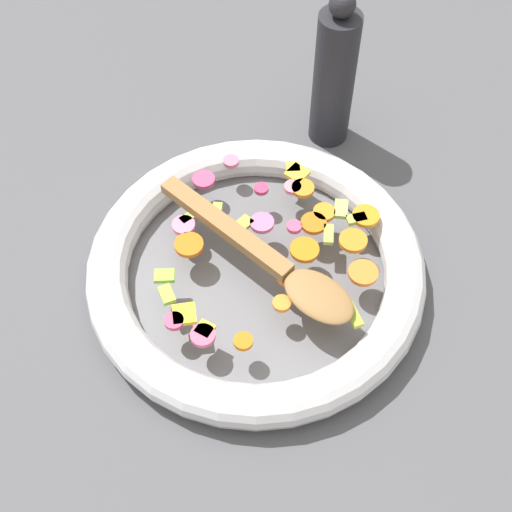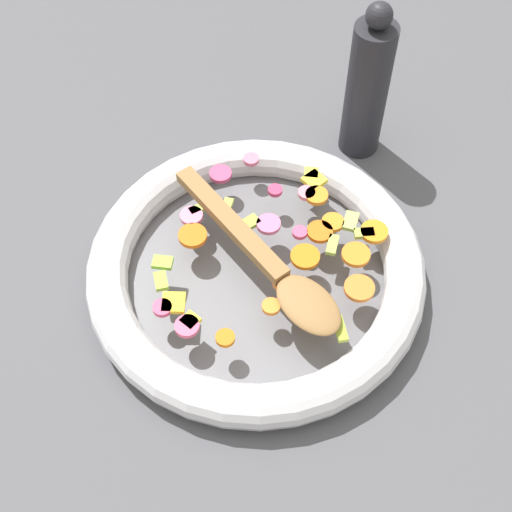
# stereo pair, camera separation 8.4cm
# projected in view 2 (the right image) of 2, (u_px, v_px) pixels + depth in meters

# --- Properties ---
(ground_plane) EXTENTS (4.00, 4.00, 0.00)m
(ground_plane) POSITION_uv_depth(u_px,v_px,m) (256.00, 279.00, 0.88)
(ground_plane) COLOR #4C4C51
(skillet) EXTENTS (0.41, 0.41, 0.05)m
(skillet) POSITION_uv_depth(u_px,v_px,m) (256.00, 269.00, 0.87)
(skillet) COLOR slate
(skillet) RESTS_ON ground_plane
(chopped_vegetables) EXTENTS (0.29, 0.29, 0.01)m
(chopped_vegetables) POSITION_uv_depth(u_px,v_px,m) (279.00, 245.00, 0.85)
(chopped_vegetables) COLOR orange
(chopped_vegetables) RESTS_ON skillet
(wooden_spoon) EXTENTS (0.29, 0.08, 0.01)m
(wooden_spoon) POSITION_uv_depth(u_px,v_px,m) (270.00, 265.00, 0.82)
(wooden_spoon) COLOR olive
(wooden_spoon) RESTS_ON chopped_vegetables
(pepper_mill) EXTENTS (0.06, 0.06, 0.23)m
(pepper_mill) POSITION_uv_depth(u_px,v_px,m) (367.00, 87.00, 0.93)
(pepper_mill) COLOR #232328
(pepper_mill) RESTS_ON ground_plane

